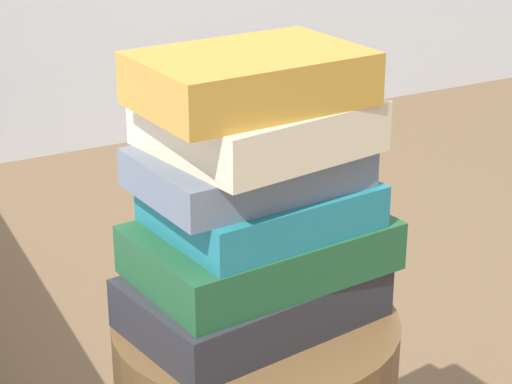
{
  "coord_description": "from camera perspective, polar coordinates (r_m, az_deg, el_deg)",
  "views": [
    {
      "loc": [
        -0.49,
        -0.89,
        1.03
      ],
      "look_at": [
        0.0,
        0.0,
        0.62
      ],
      "focal_mm": 66.74,
      "sensor_mm": 36.0,
      "label": 1
    }
  ],
  "objects": [
    {
      "name": "book_teal",
      "position": [
        1.11,
        0.3,
        -0.69
      ],
      "size": [
        0.25,
        0.21,
        0.05
      ],
      "primitive_type": "cube",
      "rotation": [
        0.0,
        0.0,
        0.1
      ],
      "color": "#1E727F",
      "rests_on": "book_forest"
    },
    {
      "name": "book_charcoal",
      "position": [
        1.14,
        -0.12,
        -6.43
      ],
      "size": [
        0.31,
        0.22,
        0.06
      ],
      "primitive_type": "cube",
      "rotation": [
        0.0,
        0.0,
        0.14
      ],
      "color": "#28282D",
      "rests_on": "side_table"
    },
    {
      "name": "book_ochre",
      "position": [
        1.04,
        -0.35,
        6.83
      ],
      "size": [
        0.25,
        0.18,
        0.06
      ],
      "primitive_type": "cube",
      "rotation": [
        0.0,
        0.0,
        0.06
      ],
      "color": "#B7842D",
      "rests_on": "book_cream"
    },
    {
      "name": "book_cream",
      "position": [
        1.08,
        0.08,
        4.18
      ],
      "size": [
        0.25,
        0.24,
        0.06
      ],
      "primitive_type": "cube",
      "rotation": [
        0.0,
        0.0,
        0.16
      ],
      "color": "beige",
      "rests_on": "book_slate"
    },
    {
      "name": "book_slate",
      "position": [
        1.09,
        -0.46,
        1.48
      ],
      "size": [
        0.26,
        0.19,
        0.05
      ],
      "primitive_type": "cube",
      "rotation": [
        0.0,
        0.0,
        0.07
      ],
      "color": "slate",
      "rests_on": "book_teal"
    },
    {
      "name": "book_forest",
      "position": [
        1.13,
        0.28,
        -3.35
      ],
      "size": [
        0.31,
        0.21,
        0.06
      ],
      "primitive_type": "cube",
      "rotation": [
        0.0,
        0.0,
        0.09
      ],
      "color": "#1E512D",
      "rests_on": "book_charcoal"
    }
  ]
}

